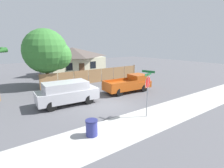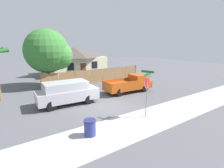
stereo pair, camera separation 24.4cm
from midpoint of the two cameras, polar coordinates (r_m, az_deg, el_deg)
name	(u,v)px [view 1 (the left image)]	position (r m, az deg, el deg)	size (l,w,h in m)	color
ground_plane	(109,106)	(14.21, -1.58, -7.30)	(80.00, 80.00, 0.00)	#56565B
sidewalk_strip	(141,122)	(11.64, 8.71, -12.21)	(36.00, 3.20, 0.01)	#B2B2AD
wooden_fence	(95,76)	(22.68, -5.84, 2.66)	(13.75, 0.12, 1.83)	#997047
house	(73,60)	(30.08, -12.86, 7.60)	(9.59, 6.89, 4.32)	beige
oak_tree	(48,52)	(21.39, -20.50, 9.73)	(5.23, 4.98, 6.60)	brown
red_suv	(67,92)	(14.83, -14.92, -2.65)	(5.05, 2.27, 1.92)	#B7B7BC
orange_pickup	(129,84)	(18.29, 5.31, 0.09)	(5.18, 2.22, 1.74)	#B74C14
stop_sign	(148,86)	(11.86, 11.01, -0.52)	(0.95, 0.86, 3.23)	gray
trash_bin	(92,128)	(9.90, -7.38, -13.97)	(0.68, 0.68, 0.92)	navy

